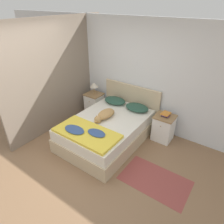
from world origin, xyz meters
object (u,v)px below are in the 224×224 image
object	(u,v)px
nightstand_right	(163,128)
pillow_right	(137,107)
dog	(105,115)
pillow_left	(115,101)
nightstand_left	(94,104)
table_lamp	(94,85)
bed	(107,130)
book_stack	(166,114)

from	to	relation	value
nightstand_right	pillow_right	xyz separation A→B (m)	(-0.70, -0.01, 0.31)
dog	pillow_right	bearing A→B (deg)	61.46
pillow_right	dog	bearing A→B (deg)	-118.54
pillow_left	pillow_right	bearing A→B (deg)	0.00
nightstand_left	table_lamp	xyz separation A→B (m)	(0.00, 0.03, 0.55)
nightstand_left	pillow_right	world-z (taller)	pillow_right
nightstand_right	table_lamp	xyz separation A→B (m)	(-2.04, 0.03, 0.55)
nightstand_left	pillow_right	size ratio (longest dim) A/B	1.08
bed	table_lamp	xyz separation A→B (m)	(-1.02, 0.81, 0.58)
dog	nightstand_left	bearing A→B (deg)	141.78
nightstand_left	table_lamp	world-z (taller)	table_lamp
pillow_right	book_stack	world-z (taller)	book_stack
bed	table_lamp	world-z (taller)	table_lamp
pillow_left	dog	size ratio (longest dim) A/B	0.81
pillow_left	table_lamp	world-z (taller)	table_lamp
nightstand_left	nightstand_right	world-z (taller)	same
nightstand_left	book_stack	xyz separation A→B (m)	(2.04, 0.03, 0.34)
bed	nightstand_right	size ratio (longest dim) A/B	3.35
nightstand_right	pillow_right	size ratio (longest dim) A/B	1.08
bed	nightstand_left	size ratio (longest dim) A/B	3.35
dog	table_lamp	size ratio (longest dim) A/B	2.26
nightstand_left	pillow_right	bearing A→B (deg)	-0.26
pillow_right	dog	distance (m)	0.83
dog	table_lamp	distance (m)	1.23
pillow_right	book_stack	size ratio (longest dim) A/B	2.67
pillow_right	table_lamp	size ratio (longest dim) A/B	1.82
bed	pillow_left	size ratio (longest dim) A/B	3.60
table_lamp	book_stack	bearing A→B (deg)	0.06
bed	table_lamp	bearing A→B (deg)	141.52
dog	book_stack	bearing A→B (deg)	34.98
bed	dog	distance (m)	0.37
bed	nightstand_right	distance (m)	1.29
pillow_right	table_lamp	distance (m)	1.36
pillow_left	dog	bearing A→B (deg)	-72.08
pillow_left	table_lamp	bearing A→B (deg)	177.31
pillow_left	pillow_right	distance (m)	0.64
pillow_left	table_lamp	xyz separation A→B (m)	(-0.70, 0.03, 0.24)
nightstand_left	table_lamp	distance (m)	0.55
book_stack	nightstand_left	bearing A→B (deg)	-179.18
bed	pillow_right	size ratio (longest dim) A/B	3.60
bed	pillow_right	world-z (taller)	pillow_right
bed	pillow_left	xyz separation A→B (m)	(-0.32, 0.78, 0.34)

